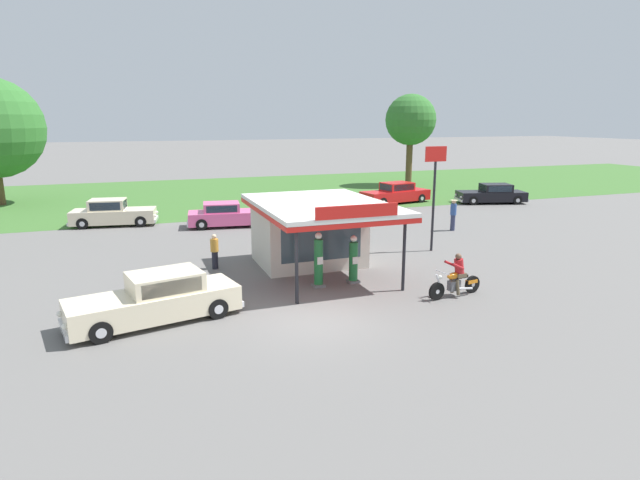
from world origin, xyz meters
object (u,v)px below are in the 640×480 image
at_px(motorcycle_with_rider, 456,279).
at_px(gas_pump_offside, 353,261).
at_px(featured_classic_sedan, 157,300).
at_px(bystander_admiring_sedan, 215,251).
at_px(parked_car_second_row_spare, 113,214).
at_px(gas_pump_nearside, 319,262).
at_px(parked_car_back_row_centre_left, 396,194).
at_px(parked_car_back_row_centre_right, 227,215).
at_px(parked_car_back_row_far_right, 492,194).
at_px(roadside_pole_sign, 435,181).
at_px(bystander_leaning_by_kiosk, 453,214).
at_px(parked_car_back_row_centre, 346,206).

bearing_deg(motorcycle_with_rider, gas_pump_offside, 135.64).
distance_m(featured_classic_sedan, bystander_admiring_sedan, 5.91).
height_order(parked_car_second_row_spare, bystander_admiring_sedan, parked_car_second_row_spare).
bearing_deg(gas_pump_nearside, parked_car_back_row_centre_left, 53.97).
relative_size(motorcycle_with_rider, bystander_admiring_sedan, 1.53).
xyz_separation_m(gas_pump_offside, motorcycle_with_rider, (2.80, -2.74, -0.20)).
bearing_deg(parked_car_back_row_centre_left, parked_car_back_row_centre_right, -161.76).
bearing_deg(gas_pump_nearside, parked_car_second_row_spare, 116.45).
relative_size(parked_car_back_row_centre_right, parked_car_back_row_far_right, 0.92).
height_order(featured_classic_sedan, parked_car_back_row_centre_left, parked_car_back_row_centre_left).
distance_m(gas_pump_offside, parked_car_back_row_far_right, 23.04).
height_order(gas_pump_nearside, bystander_admiring_sedan, gas_pump_nearside).
bearing_deg(parked_car_back_row_centre_right, bystander_admiring_sedan, -103.47).
xyz_separation_m(bystander_admiring_sedan, roadside_pole_sign, (10.32, -0.45, 2.60)).
bearing_deg(bystander_leaning_by_kiosk, parked_car_back_row_far_right, 41.32).
relative_size(parked_car_back_row_centre, bystander_admiring_sedan, 3.49).
xyz_separation_m(parked_car_back_row_centre_right, bystander_leaning_by_kiosk, (11.89, -5.62, 0.30)).
xyz_separation_m(parked_car_back_row_far_right, bystander_admiring_sedan, (-22.61, -10.78, 0.12)).
bearing_deg(parked_car_back_row_centre_left, gas_pump_offside, -122.75).
bearing_deg(parked_car_back_row_centre, parked_car_back_row_centre_left, 34.46).
relative_size(parked_car_second_row_spare, parked_car_back_row_centre_left, 0.88).
distance_m(gas_pump_offside, bystander_leaning_by_kiosk, 11.60).
height_order(parked_car_second_row_spare, parked_car_back_row_centre_left, parked_car_second_row_spare).
height_order(featured_classic_sedan, parked_car_back_row_centre, featured_classic_sedan).
bearing_deg(roadside_pole_sign, parked_car_back_row_centre_right, 131.46).
relative_size(parked_car_second_row_spare, bystander_admiring_sedan, 3.39).
bearing_deg(parked_car_back_row_centre, motorcycle_with_rider, -98.68).
height_order(featured_classic_sedan, parked_car_back_row_centre_right, featured_classic_sedan).
distance_m(parked_car_back_row_centre_right, bystander_leaning_by_kiosk, 13.15).
height_order(parked_car_back_row_centre, bystander_leaning_by_kiosk, bystander_leaning_by_kiosk).
distance_m(parked_car_back_row_centre_right, parked_car_back_row_far_right, 20.58).
bearing_deg(featured_classic_sedan, parked_car_second_row_spare, 95.55).
xyz_separation_m(gas_pump_nearside, bystander_leaning_by_kiosk, (10.69, 6.99, -0.00)).
xyz_separation_m(featured_classic_sedan, parked_car_back_row_centre_left, (18.37, 18.62, 0.00)).
height_order(gas_pump_nearside, parked_car_back_row_centre_right, gas_pump_nearside).
height_order(gas_pump_offside, bystander_admiring_sedan, gas_pump_offside).
bearing_deg(parked_car_back_row_centre_right, parked_car_back_row_centre, 3.87).
bearing_deg(motorcycle_with_rider, gas_pump_nearside, 147.10).
bearing_deg(gas_pump_offside, bystander_admiring_sedan, 141.55).
bearing_deg(gas_pump_nearside, roadside_pole_sign, 25.32).
height_order(gas_pump_offside, parked_car_back_row_far_right, gas_pump_offside).
relative_size(parked_car_back_row_far_right, parked_car_back_row_centre, 1.04).
bearing_deg(roadside_pole_sign, bystander_admiring_sedan, 177.51).
height_order(gas_pump_offside, motorcycle_with_rider, gas_pump_offside).
relative_size(gas_pump_nearside, bystander_leaning_by_kiosk, 1.18).
height_order(parked_car_back_row_far_right, parked_car_back_row_centre, parked_car_back_row_centre).
xyz_separation_m(gas_pump_offside, parked_car_back_row_centre, (5.23, 13.14, -0.17)).
distance_m(featured_classic_sedan, parked_car_back_row_centre, 19.34).
relative_size(parked_car_back_row_centre_left, parked_car_back_row_far_right, 1.07).
height_order(motorcycle_with_rider, bystander_leaning_by_kiosk, bystander_leaning_by_kiosk).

